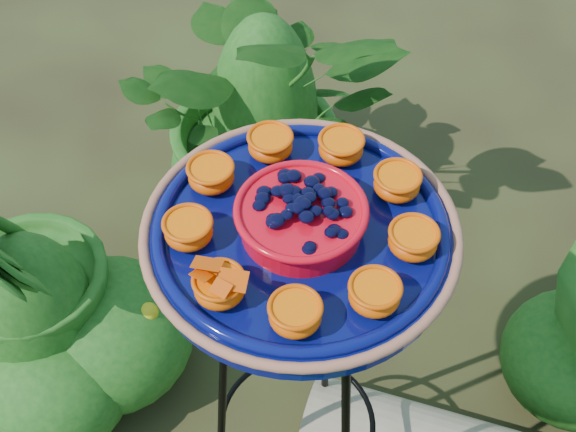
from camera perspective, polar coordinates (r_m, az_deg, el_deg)
name	(u,v)px	position (r m, az deg, el deg)	size (l,w,h in m)	color
tripod_stand	(298,366)	(1.49, 0.73, -10.62)	(0.39, 0.39, 0.89)	black
feeder_dish	(301,230)	(1.17, 0.92, -1.03)	(0.55, 0.55, 0.11)	#070C54
shrub_back_left	(265,106)	(2.17, -1.63, 7.85)	(0.70, 0.61, 0.78)	#174C14
shrub_front_left	(20,274)	(1.86, -18.54, -3.94)	(0.46, 0.37, 0.83)	#174C14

